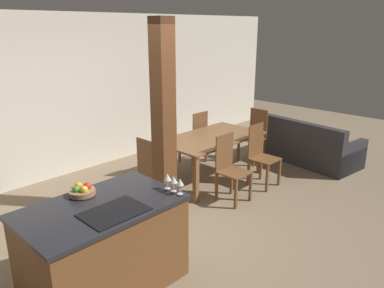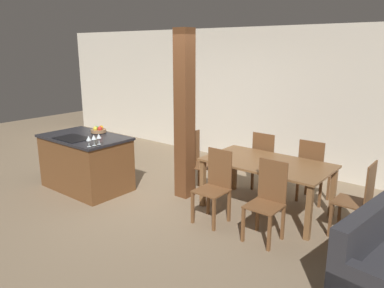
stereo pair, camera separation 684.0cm
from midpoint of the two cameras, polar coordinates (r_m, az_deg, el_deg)
ground_plane at (r=4.30m, az=-47.04°, el=-22.78°), size 16.00×16.00×0.00m
wall_back at (r=6.33m, az=-49.92°, el=1.70°), size 11.20×0.08×2.70m
kitchen_island at (r=4.09m, az=-66.91°, el=-22.65°), size 1.47×0.92×0.91m
fruit_bowl at (r=4.13m, az=-67.63°, el=-14.58°), size 0.26×0.26×0.11m
wine_glass_near at (r=3.27m, az=-61.24°, el=-17.03°), size 0.08×0.08×0.16m
wine_glass_middle at (r=3.35m, az=-60.87°, el=-16.29°), size 0.08×0.08×0.16m
wine_glass_far at (r=3.43m, az=-60.52°, el=-15.58°), size 0.08×0.08×0.16m
dining_table at (r=4.69m, az=-29.82°, el=-6.78°), size 1.76×0.99×0.75m
dining_chair_near_left at (r=4.04m, az=-31.87°, el=-13.22°), size 0.40×0.40×0.99m
dining_chair_near_right at (r=4.24m, az=-21.46°, el=-10.20°), size 0.40×0.40×0.99m
dining_chair_far_left at (r=5.33m, az=-35.94°, el=-6.71°), size 0.40×0.40×0.99m
dining_chair_far_right at (r=5.48m, az=-27.91°, el=-4.71°), size 0.40×0.40×0.99m
dining_chair_head_end at (r=4.63m, az=-44.75°, el=-11.98°), size 0.40×0.40×0.99m
dining_chair_foot_end at (r=5.17m, az=-16.25°, el=-4.57°), size 0.40×0.40×0.99m
couch at (r=5.08m, az=-5.19°, el=-7.28°), size 1.10×1.98×0.83m
timber_post at (r=4.09m, az=-47.24°, el=-3.93°), size 0.24×0.24×2.59m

